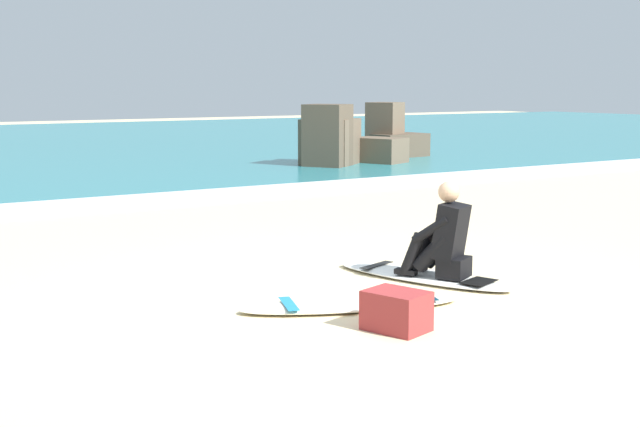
# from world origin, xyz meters

# --- Properties ---
(ground_plane) EXTENTS (80.00, 80.00, 0.00)m
(ground_plane) POSITION_xyz_m (0.00, 0.00, 0.00)
(ground_plane) COLOR beige
(breaking_foam) EXTENTS (80.00, 0.90, 0.11)m
(breaking_foam) POSITION_xyz_m (0.00, 7.08, 0.06)
(breaking_foam) COLOR white
(breaking_foam) RESTS_ON ground
(surfboard_main) EXTENTS (1.15, 2.06, 0.08)m
(surfboard_main) POSITION_xyz_m (0.93, 0.34, 0.04)
(surfboard_main) COLOR white
(surfboard_main) RESTS_ON ground
(surfer_seated) EXTENTS (0.61, 0.77, 0.95)m
(surfer_seated) POSITION_xyz_m (0.99, 0.10, 0.44)
(surfer_seated) COLOR black
(surfer_seated) RESTS_ON surfboard_main
(surfboard_spare_near) EXTENTS (2.04, 1.14, 0.08)m
(surfboard_spare_near) POSITION_xyz_m (-0.30, -0.20, 0.04)
(surfboard_spare_near) COLOR #EFE5C6
(surfboard_spare_near) RESTS_ON ground
(rock_outcrop_distant) EXTENTS (4.29, 2.52, 1.50)m
(rock_outcrop_distant) POSITION_xyz_m (7.25, 10.68, 0.58)
(rock_outcrop_distant) COLOR brown
(rock_outcrop_distant) RESTS_ON ground
(beach_bag) EXTENTS (0.49, 0.57, 0.32)m
(beach_bag) POSITION_xyz_m (-0.38, -0.96, 0.16)
(beach_bag) COLOR maroon
(beach_bag) RESTS_ON ground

